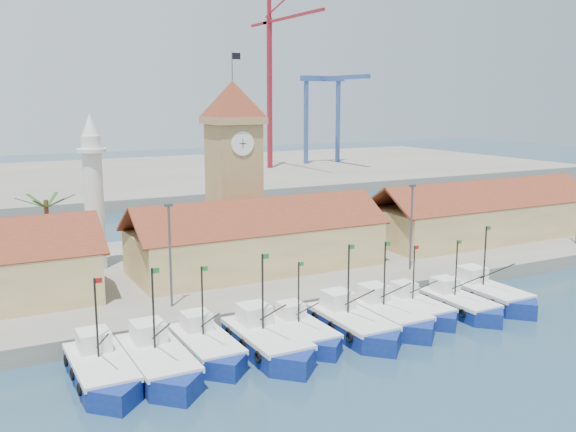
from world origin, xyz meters
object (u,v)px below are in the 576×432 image
boat_0 (102,373)px  boat_5 (354,326)px  minaret (94,192)px  clock_tower (234,165)px

boat_0 → boat_5: boat_5 is taller
boat_0 → minaret: bearing=78.8°
clock_tower → minaret: clock_tower is taller
boat_0 → minaret: 27.54m
clock_tower → boat_5: bearing=-89.3°
clock_tower → minaret: 15.30m
minaret → boat_0: bearing=-101.2°
boat_5 → minaret: bearing=120.5°
boat_0 → boat_5: (20.33, -0.44, 0.02)m
boat_0 → clock_tower: bearing=49.6°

